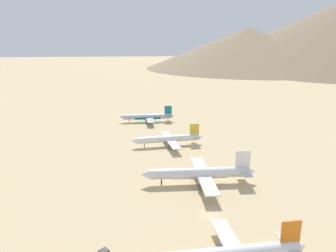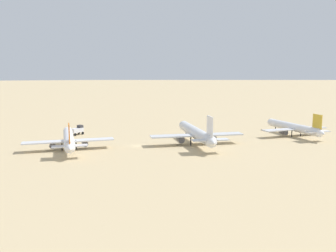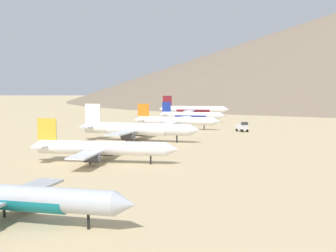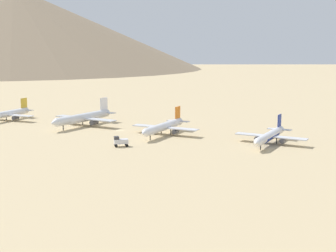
{
  "view_description": "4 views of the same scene",
  "coord_description": "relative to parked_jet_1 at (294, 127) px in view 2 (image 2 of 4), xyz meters",
  "views": [
    {
      "loc": [
        21.45,
        83.46,
        50.08
      ],
      "look_at": [
        3.27,
        -75.66,
        6.99
      ],
      "focal_mm": 34.7,
      "sensor_mm": 36.0,
      "label": 1
    },
    {
      "loc": [
        -124.07,
        19.69,
        26.24
      ],
      "look_at": [
        -1.73,
        -11.04,
        6.9
      ],
      "focal_mm": 38.92,
      "sensor_mm": 36.0,
      "label": 2
    },
    {
      "loc": [
        47.17,
        -164.97,
        17.45
      ],
      "look_at": [
        13.84,
        -40.51,
        6.81
      ],
      "focal_mm": 50.5,
      "sensor_mm": 36.0,
      "label": 3
    },
    {
      "loc": [
        167.78,
        116.7,
        36.51
      ],
      "look_at": [
        7.45,
        28.91,
        5.48
      ],
      "focal_mm": 49.76,
      "sensor_mm": 36.0,
      "label": 4
    }
  ],
  "objects": [
    {
      "name": "parked_jet_1",
      "position": [
        0.0,
        0.0,
        0.0
      ],
      "size": [
        35.38,
        28.82,
        10.2
      ],
      "color": "white",
      "rests_on": "ground"
    },
    {
      "name": "parked_jet_3",
      "position": [
        -4.51,
        87.7,
        0.12
      ],
      "size": [
        36.56,
        29.67,
        10.55
      ],
      "color": "white",
      "rests_on": "ground"
    },
    {
      "name": "parked_jet_2",
      "position": [
        -6.23,
        43.56,
        0.54
      ],
      "size": [
        41.42,
        33.61,
        11.95
      ],
      "color": "silver",
      "rests_on": "ground"
    },
    {
      "name": "service_truck",
      "position": [
        23.58,
        84.77,
        -1.36
      ],
      "size": [
        5.31,
        5.55,
        3.9
      ],
      "color": "silver",
      "rests_on": "ground"
    },
    {
      "name": "ground_plane",
      "position": [
        -4.19,
        64.91,
        -3.43
      ],
      "size": [
        1800.0,
        1800.0,
        0.0
      ],
      "primitive_type": "plane",
      "color": "tan"
    }
  ]
}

